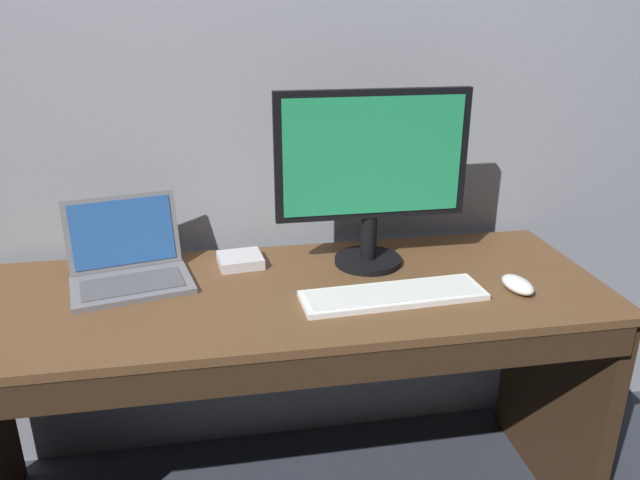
% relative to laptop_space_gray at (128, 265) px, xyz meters
% --- Properties ---
extents(back_wall, '(4.59, 0.04, 3.02)m').
position_rel_laptop_space_gray_xyz_m(back_wall, '(0.41, 0.26, 0.68)').
color(back_wall, gray).
rests_on(back_wall, ground).
extents(desk, '(1.83, 0.65, 0.78)m').
position_rel_laptop_space_gray_xyz_m(desk, '(0.41, -0.14, -0.30)').
color(desk, brown).
rests_on(desk, ground).
extents(laptop_space_gray, '(0.37, 0.33, 0.23)m').
position_rel_laptop_space_gray_xyz_m(laptop_space_gray, '(0.00, 0.00, 0.00)').
color(laptop_space_gray, slate).
rests_on(laptop_space_gray, desk).
extents(external_monitor, '(0.56, 0.20, 0.53)m').
position_rel_laptop_space_gray_xyz_m(external_monitor, '(0.70, -0.00, 0.24)').
color(external_monitor, black).
rests_on(external_monitor, desk).
extents(wired_keyboard, '(0.51, 0.17, 0.02)m').
position_rel_laptop_space_gray_xyz_m(wired_keyboard, '(0.71, -0.23, -0.04)').
color(wired_keyboard, white).
rests_on(wired_keyboard, desk).
extents(computer_mouse, '(0.08, 0.13, 0.04)m').
position_rel_laptop_space_gray_xyz_m(computer_mouse, '(1.06, -0.25, -0.03)').
color(computer_mouse, white).
rests_on(computer_mouse, desk).
extents(external_drive_box, '(0.14, 0.14, 0.03)m').
position_rel_laptop_space_gray_xyz_m(external_drive_box, '(0.32, 0.06, -0.03)').
color(external_drive_box, silver).
rests_on(external_drive_box, desk).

